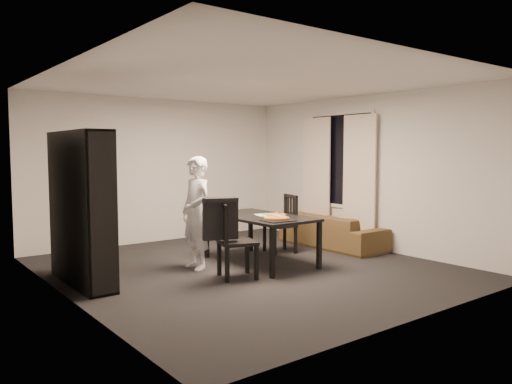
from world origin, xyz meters
TOP-DOWN VIEW (x-y plane):
  - room at (0.00, 0.00)m, footprint 5.01×5.51m
  - window_pane at (2.48, 0.60)m, footprint 0.02×1.40m
  - window_frame at (2.48, 0.60)m, footprint 0.03×1.52m
  - curtain_left at (2.40, 0.08)m, footprint 0.03×0.70m
  - curtain_right at (2.40, 1.12)m, footprint 0.03×0.70m
  - bookshelf at (-2.16, 0.60)m, footprint 0.35×1.50m
  - dining_table at (0.32, 0.15)m, footprint 0.94×1.70m
  - chair_left at (-0.54, -0.31)m, footprint 0.58×0.58m
  - chair_right at (1.13, 0.54)m, footprint 0.53×0.53m
  - draped_jacket at (-0.66, -0.27)m, footprint 0.47×0.32m
  - person at (-0.61, 0.42)m, footprint 0.39×0.58m
  - baking_tray at (0.16, -0.44)m, footprint 0.42×0.35m
  - pepperoni_pizza at (0.20, -0.36)m, footprint 0.35×0.35m
  - kitchen_towel at (0.46, 0.11)m, footprint 0.47×0.40m
  - pizza_slices at (0.50, 0.07)m, footprint 0.40×0.35m
  - sofa at (2.08, 0.39)m, footprint 0.76×1.95m

SIDE VIEW (x-z plane):
  - sofa at x=2.08m, z-range 0.00..0.57m
  - chair_right at x=1.13m, z-range 0.07..1.01m
  - chair_left at x=-0.54m, z-range 0.07..1.05m
  - dining_table at x=0.32m, z-range 0.29..1.00m
  - kitchen_towel at x=0.46m, z-range 0.71..0.72m
  - baking_tray at x=0.16m, z-range 0.71..0.72m
  - pizza_slices at x=0.50m, z-range 0.72..0.73m
  - pepperoni_pizza at x=0.20m, z-range 0.72..0.75m
  - person at x=-0.61m, z-range 0.00..1.58m
  - draped_jacket at x=-0.66m, z-range 0.54..1.08m
  - bookshelf at x=-2.16m, z-range 0.00..1.90m
  - curtain_left at x=2.40m, z-range 0.02..2.27m
  - curtain_right at x=2.40m, z-range 0.02..2.27m
  - room at x=0.00m, z-range 0.00..2.60m
  - window_pane at x=2.48m, z-range 0.70..2.30m
  - window_frame at x=2.48m, z-range 0.64..2.36m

